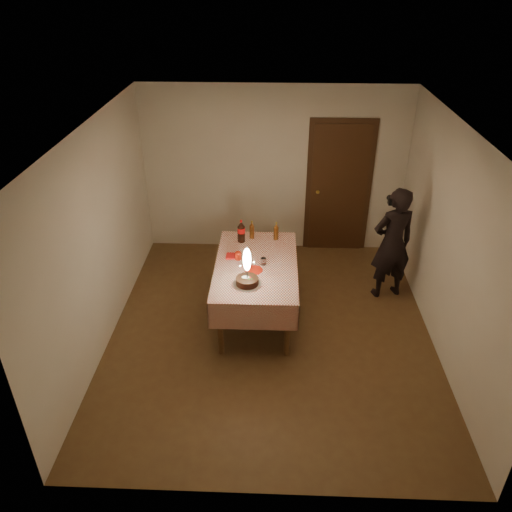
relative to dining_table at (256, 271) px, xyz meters
name	(u,v)px	position (x,y,z in m)	size (l,w,h in m)	color
ground	(271,331)	(0.20, -0.32, -0.70)	(4.00, 4.50, 0.01)	brown
room_shell	(276,211)	(0.23, -0.25, 0.96)	(4.04, 4.54, 2.62)	beige
dining_table	(256,271)	(0.00, 0.00, 0.00)	(1.02, 1.72, 0.81)	brown
birthday_cake	(247,275)	(-0.09, -0.46, 0.23)	(0.33, 0.33, 0.48)	white
red_plate	(254,270)	(-0.02, -0.15, 0.11)	(0.22, 0.22, 0.01)	#B61B0C
red_cup	(238,256)	(-0.23, 0.11, 0.16)	(0.08, 0.08, 0.10)	red
clear_cup	(263,261)	(0.09, -0.01, 0.15)	(0.07, 0.07, 0.09)	white
napkin_stack	(232,256)	(-0.31, 0.16, 0.12)	(0.15, 0.15, 0.02)	red
cola_bottle	(241,231)	(-0.22, 0.58, 0.26)	(0.10, 0.10, 0.32)	black
amber_bottle_left	(252,230)	(-0.08, 0.68, 0.23)	(0.06, 0.06, 0.26)	#572D0E
amber_bottle_right	(276,232)	(0.24, 0.66, 0.23)	(0.06, 0.06, 0.26)	#572D0E
photographer	(392,244)	(1.80, 0.60, 0.11)	(0.67, 0.54, 1.60)	black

